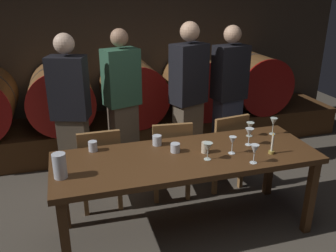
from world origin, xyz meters
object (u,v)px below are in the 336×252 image
(wine_barrel_center, at_px, (132,90))
(wine_barrel_far_right, at_px, (252,81))
(guest_far_right, at_px, (228,98))
(cup_far_left, at_px, (93,146))
(chair_left, at_px, (100,165))
(wine_glass_far_left, at_px, (208,148))
(wine_glass_center_left, at_px, (255,150))
(wine_glass_center_right, at_px, (249,133))
(cup_center_left, at_px, (157,140))
(chair_right, at_px, (225,147))
(pitcher, at_px, (60,166))
(cup_center_right, at_px, (175,148))
(chair_center, at_px, (171,156))
(wine_barrel_left, at_px, (61,96))
(dining_table, at_px, (187,163))
(guest_far_left, at_px, (71,114))
(wine_glass_right, at_px, (250,126))
(wine_barrel_right, at_px, (196,85))
(wine_glass_left, at_px, (233,141))
(cup_far_right, at_px, (205,147))
(guest_center_left, at_px, (123,105))
(candle_center, at_px, (272,148))
(wine_glass_far_right, at_px, (273,122))
(guest_center_right, at_px, (188,101))

(wine_barrel_center, distance_m, wine_barrel_far_right, 1.83)
(guest_far_right, distance_m, cup_far_left, 1.84)
(chair_left, distance_m, wine_glass_far_left, 1.18)
(wine_barrel_center, relative_size, wine_glass_center_left, 5.70)
(wine_glass_far_left, distance_m, wine_glass_center_right, 0.50)
(wine_glass_center_left, bearing_deg, cup_center_left, 139.73)
(chair_right, xyz_separation_m, pitcher, (-1.71, -0.71, 0.39))
(wine_glass_far_left, xyz_separation_m, cup_center_right, (-0.22, 0.22, -0.07))
(chair_center, distance_m, wine_glass_far_left, 0.83)
(wine_barrel_left, relative_size, cup_far_left, 10.27)
(wine_barrel_left, height_order, guest_far_right, guest_far_right)
(chair_left, height_order, pitcher, pitcher)
(guest_far_right, height_order, wine_glass_center_right, guest_far_right)
(wine_barrel_left, bearing_deg, dining_table, -63.40)
(chair_center, xyz_separation_m, guest_far_right, (0.87, 0.49, 0.40))
(guest_far_left, bearing_deg, wine_glass_far_left, 150.26)
(dining_table, distance_m, wine_glass_right, 0.78)
(chair_right, height_order, wine_glass_far_left, wine_glass_far_left)
(guest_far_right, relative_size, wine_glass_center_left, 10.61)
(wine_barrel_far_right, relative_size, cup_center_left, 10.05)
(cup_center_left, bearing_deg, chair_left, 148.32)
(wine_glass_center_right, bearing_deg, chair_left, 157.36)
(wine_barrel_right, bearing_deg, wine_glass_left, -102.27)
(wine_barrel_center, xyz_separation_m, dining_table, (0.08, -2.03, -0.11))
(chair_left, height_order, cup_center_left, chair_left)
(cup_far_right, bearing_deg, wine_glass_far_left, -103.51)
(guest_far_right, relative_size, cup_far_right, 17.60)
(guest_center_left, bearing_deg, cup_far_left, 47.65)
(wine_barrel_left, distance_m, guest_far_right, 2.14)
(wine_barrel_center, distance_m, wine_glass_center_left, 2.40)
(candle_center, bearing_deg, guest_far_left, 142.70)
(wine_barrel_left, xyz_separation_m, chair_center, (1.05, -1.45, -0.32))
(wine_barrel_right, height_order, chair_left, wine_barrel_right)
(candle_center, distance_m, wine_glass_right, 0.41)
(dining_table, bearing_deg, wine_glass_far_right, 12.16)
(chair_left, distance_m, wine_glass_center_right, 1.48)
(chair_center, distance_m, wine_glass_right, 0.87)
(guest_center_right, xyz_separation_m, wine_glass_center_right, (0.26, -0.95, -0.03))
(wine_barrel_left, relative_size, cup_center_right, 11.11)
(pitcher, bearing_deg, chair_right, 22.57)
(wine_glass_left, bearing_deg, cup_far_right, 159.51)
(dining_table, xyz_separation_m, cup_center_left, (-0.19, 0.28, 0.12))
(cup_far_left, distance_m, cup_far_right, 0.99)
(chair_center, height_order, guest_far_right, guest_far_right)
(chair_right, xyz_separation_m, wine_glass_center_left, (-0.18, -0.91, 0.40))
(guest_far_right, height_order, pitcher, guest_far_right)
(wine_barrel_far_right, bearing_deg, guest_center_left, -158.40)
(wine_barrel_left, relative_size, guest_far_right, 0.54)
(chair_center, xyz_separation_m, cup_far_right, (0.14, -0.59, 0.34))
(guest_center_right, relative_size, wine_glass_center_left, 10.99)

